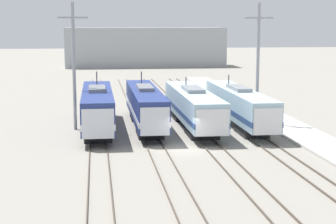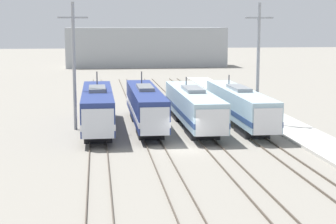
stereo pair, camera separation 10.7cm
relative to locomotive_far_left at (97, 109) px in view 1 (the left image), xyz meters
name	(u,v)px [view 1 (the left image)]	position (x,y,z in m)	size (l,w,h in m)	color
ground_plane	(185,149)	(7.15, -9.19, -2.18)	(400.00, 400.00, 0.00)	gray
rail_pair_far_left	(98,151)	(0.00, -9.19, -2.10)	(1.51, 120.00, 0.15)	#4C4238
rail_pair_center_left	(157,149)	(4.77, -9.19, -2.10)	(1.51, 120.00, 0.15)	#4C4238
rail_pair_center_right	(213,147)	(9.53, -9.19, -2.10)	(1.51, 120.00, 0.15)	#4C4238
rail_pair_far_right	(269,146)	(14.30, -9.19, -2.10)	(1.51, 120.00, 0.15)	#4C4238
locomotive_far_left	(97,109)	(0.00, 0.00, 0.00)	(2.92, 18.31, 5.40)	black
locomotive_center_left	(145,106)	(4.77, 1.10, -0.04)	(2.75, 19.23, 5.23)	black
locomotive_center_right	(193,107)	(9.53, 0.57, -0.12)	(3.14, 19.59, 4.63)	#232326
locomotive_far_right	(240,106)	(14.30, 0.57, -0.10)	(2.77, 20.04, 4.80)	#232326
catenary_tower_left	(74,64)	(-2.18, 0.84, 4.27)	(2.91, 0.32, 12.37)	gray
catenary_tower_right	(258,62)	(16.15, 0.84, 4.27)	(2.91, 0.32, 12.37)	gray
platform	(321,144)	(18.90, -9.19, -2.03)	(4.00, 120.00, 0.28)	#B7B5AD
depot_building	(145,47)	(11.99, 83.33, 2.55)	(38.40, 10.67, 9.45)	#9EA3A8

